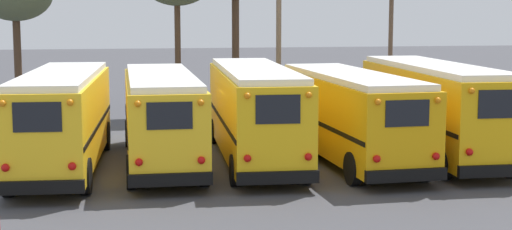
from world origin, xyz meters
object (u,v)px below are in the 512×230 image
at_px(school_bus_0, 63,117).
at_px(school_bus_1, 161,115).
at_px(school_bus_2, 255,110).
at_px(school_bus_3, 350,113).
at_px(school_bus_4, 434,107).
at_px(utility_pole, 279,39).

height_order(school_bus_0, school_bus_1, school_bus_0).
relative_size(school_bus_2, school_bus_3, 1.05).
bearing_deg(school_bus_0, school_bus_4, 0.82).
bearing_deg(utility_pole, school_bus_4, -69.98).
height_order(school_bus_0, utility_pole, utility_pole).
xyz_separation_m(school_bus_0, school_bus_2, (6.43, 0.47, 0.01)).
distance_m(school_bus_2, school_bus_4, 6.44).
height_order(school_bus_3, utility_pole, utility_pole).
bearing_deg(school_bus_0, school_bus_3, -1.38).
xyz_separation_m(school_bus_1, school_bus_2, (3.21, 0.03, 0.08)).
xyz_separation_m(school_bus_1, school_bus_3, (6.43, -0.68, -0.01)).
bearing_deg(school_bus_1, school_bus_3, -6.01).
relative_size(school_bus_3, school_bus_4, 0.96).
bearing_deg(utility_pole, school_bus_1, -121.80).
xyz_separation_m(school_bus_2, utility_pole, (2.80, 9.67, 2.10)).
distance_m(school_bus_1, utility_pole, 11.62).
distance_m(school_bus_3, utility_pole, 10.61).
bearing_deg(school_bus_4, school_bus_0, -179.18).
relative_size(school_bus_0, school_bus_3, 1.02).
bearing_deg(school_bus_3, school_bus_0, 178.62).
height_order(school_bus_0, school_bus_4, school_bus_4).
bearing_deg(school_bus_1, school_bus_0, -172.14).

